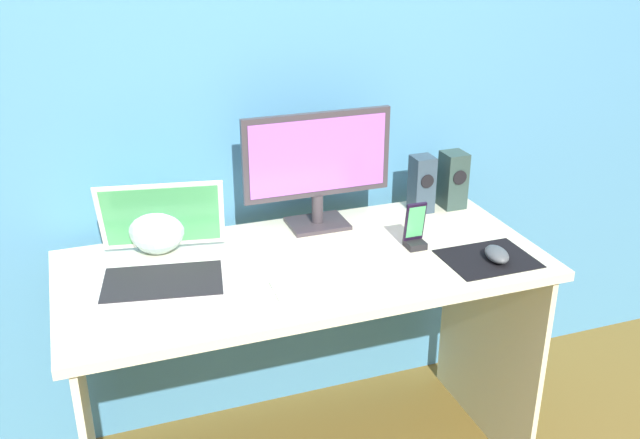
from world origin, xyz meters
TOP-DOWN VIEW (x-y plane):
  - wall_back at (0.00, 0.39)m, footprint 6.00×0.04m
  - desk at (0.00, 0.00)m, footprint 1.35×0.62m
  - monitor at (0.12, 0.22)m, footprint 0.46×0.14m
  - speaker_right at (0.59, 0.22)m, footprint 0.07×0.09m
  - speaker_near_monitor at (0.48, 0.22)m, footprint 0.07×0.07m
  - laptop at (-0.38, 0.05)m, footprint 0.40×0.40m
  - fishbowl at (-0.37, 0.21)m, footprint 0.17×0.17m
  - keyboard_external at (0.06, -0.16)m, footprint 0.39×0.14m
  - mousepad at (0.49, -0.16)m, footprint 0.25×0.20m
  - mouse at (0.51, -0.18)m, footprint 0.08×0.11m
  - phone_in_dock at (0.33, -0.02)m, footprint 0.06×0.05m

SIDE VIEW (x-z plane):
  - desk at x=0.00m, z-range 0.21..0.96m
  - mousepad at x=0.49m, z-range 0.75..0.75m
  - keyboard_external at x=0.06m, z-range 0.75..0.76m
  - mouse at x=0.51m, z-range 0.75..0.78m
  - phone_in_dock at x=0.33m, z-range 0.72..0.86m
  - laptop at x=-0.38m, z-range 0.68..0.91m
  - fishbowl at x=-0.37m, z-range 0.74..0.91m
  - speaker_near_monitor at x=0.48m, z-range 0.75..0.93m
  - speaker_right at x=0.59m, z-range 0.75..0.93m
  - monitor at x=0.12m, z-range 0.77..1.13m
  - wall_back at x=0.00m, z-range 0.00..2.50m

